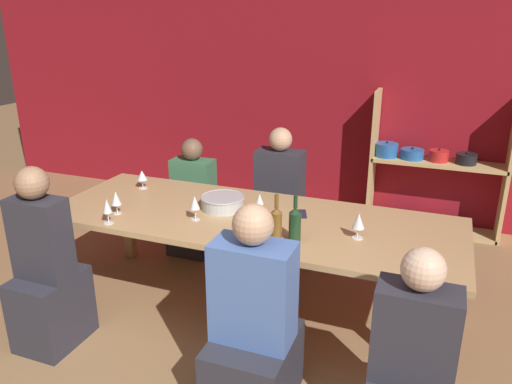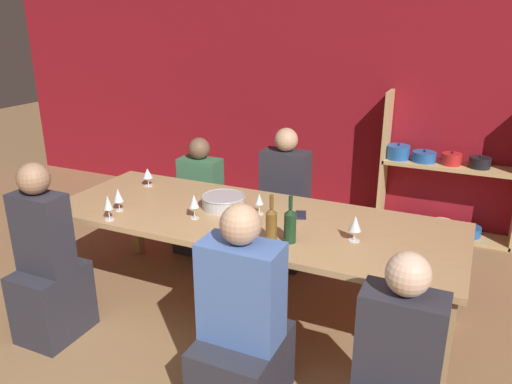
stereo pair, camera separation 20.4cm
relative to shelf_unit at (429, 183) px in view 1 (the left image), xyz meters
The scene contains 18 objects.
wall_back_red 1.37m from the shelf_unit, 169.36° to the left, with size 8.80×0.06×2.70m.
shelf_unit is the anchor object (origin of this frame).
dining_table 2.34m from the shelf_unit, 118.59° to the right, with size 2.89×1.05×0.77m.
mixing_bowl 2.42m from the shelf_unit, 124.65° to the right, with size 0.32×0.32×0.09m.
wine_bottle_green 2.45m from the shelf_unit, 107.15° to the right, with size 0.08×0.08×0.30m.
wine_bottle_dark 2.53m from the shelf_unit, 109.17° to the right, with size 0.07×0.07×0.31m.
wine_glass_white_a 2.19m from the shelf_unit, 99.47° to the right, with size 0.08×0.08×0.17m.
wine_glass_empty_a 2.28m from the shelf_unit, 118.62° to the right, with size 0.06×0.06×0.15m.
wine_glass_empty_b 3.21m from the shelf_unit, 128.27° to the right, with size 0.07×0.07×0.18m.
wine_glass_white_b 2.83m from the shelf_unit, 140.23° to the right, with size 0.08×0.08×0.15m.
wine_glass_red_a 2.69m from the shelf_unit, 123.04° to the right, with size 0.07×0.07×0.17m.
wine_glass_white_c 3.11m from the shelf_unit, 130.94° to the right, with size 0.07×0.07×0.17m.
cell_phone 2.06m from the shelf_unit, 112.93° to the right, with size 0.12×0.16×0.01m.
person_near_a 3.00m from the shelf_unit, 104.72° to the right, with size 0.43×0.54×1.21m.
person_far_a 2.35m from the shelf_unit, 148.07° to the right, with size 0.38×0.47×1.07m.
person_near_b 2.89m from the shelf_unit, 88.74° to the right, with size 0.39×0.49×1.11m.
person_far_b 1.66m from the shelf_unit, 136.22° to the right, with size 0.40×0.50×1.21m.
person_near_c 3.62m from the shelf_unit, 127.94° to the right, with size 0.36×0.45×1.24m.
Camera 1 is at (1.14, -1.41, 2.10)m, focal length 35.00 mm.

